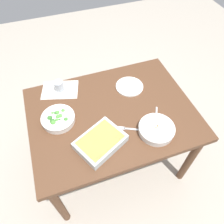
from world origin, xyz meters
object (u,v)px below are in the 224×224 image
object	(u,v)px
stew_bowl	(156,129)
drink_cup	(59,86)
broccoli_bowl	(58,118)
baking_dish	(100,142)
spoon_by_stew	(156,119)
side_plate	(129,87)
fork_on_table	(129,129)

from	to	relation	value
stew_bowl	drink_cup	distance (m)	0.81
stew_bowl	drink_cup	bearing A→B (deg)	-48.30
broccoli_bowl	baking_dish	distance (m)	0.36
broccoli_bowl	drink_cup	distance (m)	0.31
stew_bowl	broccoli_bowl	xyz separation A→B (m)	(0.61, -0.31, -0.00)
drink_cup	broccoli_bowl	bearing A→B (deg)	77.61
baking_dish	spoon_by_stew	world-z (taller)	baking_dish
spoon_by_stew	side_plate	bearing A→B (deg)	-80.96
drink_cup	side_plate	bearing A→B (deg)	164.05
drink_cup	spoon_by_stew	world-z (taller)	drink_cup
baking_dish	side_plate	world-z (taller)	baking_dish
stew_bowl	side_plate	size ratio (longest dim) A/B	1.11
stew_bowl	spoon_by_stew	world-z (taller)	stew_bowl
drink_cup	baking_dish	bearing A→B (deg)	105.26
broccoli_bowl	drink_cup	world-z (taller)	drink_cup
spoon_by_stew	drink_cup	bearing A→B (deg)	-41.12
side_plate	fork_on_table	bearing A→B (deg)	67.46
side_plate	baking_dish	bearing A→B (deg)	48.46
stew_bowl	side_plate	xyz separation A→B (m)	(0.01, -0.46, -0.03)
baking_dish	side_plate	xyz separation A→B (m)	(-0.38, -0.42, -0.03)
broccoli_bowl	spoon_by_stew	size ratio (longest dim) A/B	1.45
spoon_by_stew	stew_bowl	bearing A→B (deg)	61.83
side_plate	stew_bowl	bearing A→B (deg)	91.07
drink_cup	fork_on_table	bearing A→B (deg)	125.57
stew_bowl	baking_dish	size ratio (longest dim) A/B	0.67
stew_bowl	fork_on_table	xyz separation A→B (m)	(0.16, -0.08, -0.03)
drink_cup	side_plate	xyz separation A→B (m)	(-0.53, 0.15, -0.03)
baking_dish	fork_on_table	xyz separation A→B (m)	(-0.22, -0.05, -0.03)
drink_cup	fork_on_table	xyz separation A→B (m)	(-0.38, 0.53, -0.04)
stew_bowl	side_plate	world-z (taller)	stew_bowl
side_plate	spoon_by_stew	world-z (taller)	side_plate
drink_cup	side_plate	world-z (taller)	drink_cup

